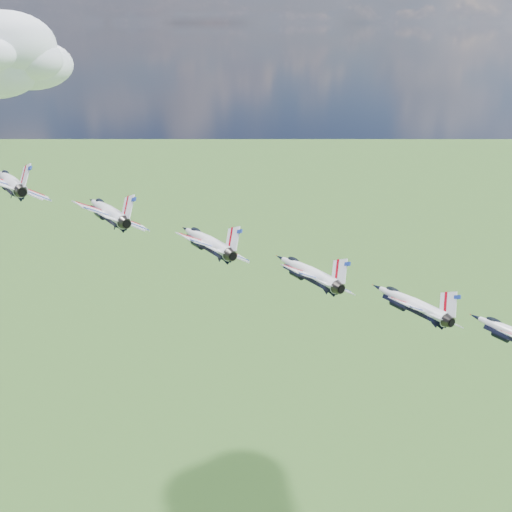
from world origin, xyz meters
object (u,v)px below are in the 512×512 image
jet_4 (409,302)px  jet_2 (206,241)px  jet_1 (107,211)px  jet_3 (307,271)px  jet_0 (9,181)px

jet_4 → jet_2: bearing=139.0°
jet_1 → jet_2: jet_1 is taller
jet_1 → jet_3: jet_1 is taller
jet_2 → jet_4: (18.48, -15.58, -6.35)m
jet_0 → jet_1: (9.24, -7.79, -3.17)m
jet_2 → jet_0: bearing=139.0°
jet_3 → jet_4: size_ratio=1.00×
jet_0 → jet_1: 12.49m
jet_2 → jet_4: 24.99m
jet_0 → jet_2: jet_0 is taller
jet_0 → jet_2: 24.99m
jet_0 → jet_4: size_ratio=1.00×
jet_1 → jet_3: size_ratio=1.00×
jet_0 → jet_3: size_ratio=1.00×
jet_1 → jet_2: bearing=-41.0°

